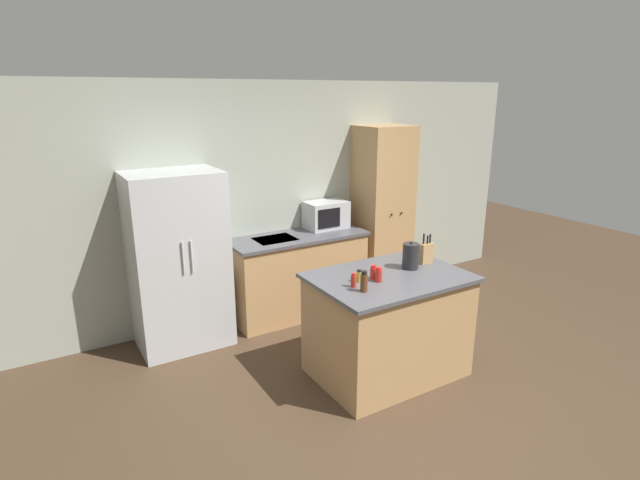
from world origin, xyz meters
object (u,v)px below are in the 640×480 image
(spice_bottle_pale_salt, at_px, (374,272))
(pantry_cabinet, at_px, (382,212))
(spice_bottle_amber_oil, at_px, (364,282))
(knife_block, at_px, (426,253))
(microwave, at_px, (326,215))
(spice_bottle_tall_dark, at_px, (379,275))
(kettle, at_px, (411,256))
(refrigerator, at_px, (179,261))
(spice_bottle_green_herb, at_px, (359,276))
(spice_bottle_short_red, at_px, (353,281))

(spice_bottle_pale_salt, bearing_deg, pantry_cabinet, 50.19)
(pantry_cabinet, bearing_deg, spice_bottle_amber_oil, -131.31)
(knife_block, bearing_deg, spice_bottle_pale_salt, -173.08)
(microwave, xyz_separation_m, spice_bottle_tall_dark, (-0.54, -1.72, -0.09))
(spice_bottle_pale_salt, bearing_deg, spice_bottle_amber_oil, -141.46)
(microwave, distance_m, spice_bottle_amber_oil, 1.99)
(pantry_cabinet, height_order, kettle, pantry_cabinet)
(spice_bottle_tall_dark, height_order, spice_bottle_amber_oil, spice_bottle_amber_oil)
(refrigerator, height_order, spice_bottle_amber_oil, refrigerator)
(spice_bottle_tall_dark, height_order, spice_bottle_pale_salt, spice_bottle_tall_dark)
(spice_bottle_green_herb, bearing_deg, kettle, 3.63)
(refrigerator, height_order, spice_bottle_short_red, refrigerator)
(spice_bottle_pale_salt, bearing_deg, refrigerator, 129.59)
(spice_bottle_short_red, bearing_deg, spice_bottle_pale_salt, 14.63)
(knife_block, bearing_deg, refrigerator, 143.24)
(refrigerator, distance_m, spice_bottle_tall_dark, 2.02)
(pantry_cabinet, distance_m, knife_block, 1.61)
(microwave, distance_m, spice_bottle_short_red, 1.89)
(microwave, xyz_separation_m, kettle, (-0.10, -1.60, -0.03))
(refrigerator, relative_size, spice_bottle_pale_salt, 14.48)
(spice_bottle_pale_salt, distance_m, kettle, 0.45)
(refrigerator, xyz_separation_m, kettle, (1.69, -1.47, 0.18))
(refrigerator, relative_size, spice_bottle_tall_dark, 13.99)
(spice_bottle_amber_oil, bearing_deg, spice_bottle_tall_dark, 25.67)
(refrigerator, bearing_deg, pantry_cabinet, 1.13)
(microwave, height_order, spice_bottle_short_red, microwave)
(spice_bottle_pale_salt, bearing_deg, kettle, 5.29)
(pantry_cabinet, height_order, knife_block, pantry_cabinet)
(spice_bottle_tall_dark, height_order, kettle, kettle)
(spice_bottle_short_red, relative_size, kettle, 0.47)
(spice_bottle_tall_dark, bearing_deg, knife_block, 13.22)
(spice_bottle_amber_oil, bearing_deg, spice_bottle_pale_salt, 38.54)
(microwave, relative_size, spice_bottle_tall_dark, 3.82)
(spice_bottle_pale_salt, bearing_deg, microwave, 71.84)
(microwave, bearing_deg, knife_block, -85.47)
(kettle, bearing_deg, pantry_cabinet, 60.59)
(spice_bottle_green_herb, bearing_deg, spice_bottle_tall_dark, -29.01)
(spice_bottle_amber_oil, bearing_deg, spice_bottle_green_herb, 65.13)
(spice_bottle_short_red, height_order, spice_bottle_green_herb, spice_bottle_short_red)
(spice_bottle_short_red, bearing_deg, spice_bottle_green_herb, 33.35)
(spice_bottle_amber_oil, bearing_deg, refrigerator, 120.80)
(spice_bottle_green_herb, bearing_deg, spice_bottle_pale_salt, -1.41)
(spice_bottle_amber_oil, relative_size, spice_bottle_pale_salt, 1.43)
(microwave, relative_size, spice_bottle_amber_oil, 2.76)
(spice_bottle_short_red, bearing_deg, microwave, 65.15)
(knife_block, height_order, spice_bottle_tall_dark, knife_block)
(refrigerator, xyz_separation_m, pantry_cabinet, (2.54, 0.05, 0.17))
(spice_bottle_short_red, distance_m, spice_bottle_amber_oil, 0.13)
(knife_block, relative_size, kettle, 1.12)
(spice_bottle_amber_oil, xyz_separation_m, kettle, (0.68, 0.23, 0.04))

